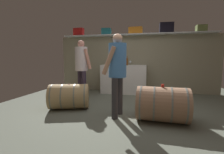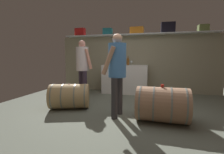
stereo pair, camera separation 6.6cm
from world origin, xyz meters
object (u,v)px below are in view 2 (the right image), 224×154
(wine_bottle_dark, at_px, (125,61))
(wine_barrel_far, at_px, (70,96))
(toolcase_black, at_px, (168,28))
(wine_glass, at_px, (131,62))
(work_cabinet, at_px, (125,79))
(tasting_cup, at_px, (162,86))
(toolcase_orange, at_px, (137,31))
(toolcase_olive, at_px, (203,28))
(wine_barrel_near, at_px, (162,104))
(visitor_tasting, at_px, (117,67))
(wine_bottle_amber, at_px, (128,61))
(winemaker_pouring, at_px, (83,63))
(toolcase_teal, at_px, (108,32))
(toolcase_red, at_px, (80,32))

(wine_bottle_dark, height_order, wine_barrel_far, wine_bottle_dark)
(toolcase_black, bearing_deg, wine_glass, -179.88)
(work_cabinet, height_order, tasting_cup, work_cabinet)
(toolcase_orange, height_order, wine_glass, toolcase_orange)
(toolcase_olive, distance_m, wine_glass, 2.40)
(wine_barrel_near, bearing_deg, visitor_tasting, 177.30)
(toolcase_olive, height_order, wine_bottle_amber, toolcase_olive)
(winemaker_pouring, bearing_deg, wine_glass, 87.30)
(tasting_cup, bearing_deg, wine_glass, 109.19)
(toolcase_black, distance_m, wine_barrel_near, 3.13)
(wine_glass, xyz_separation_m, wine_barrel_far, (-1.18, -2.17, -0.76))
(toolcase_teal, distance_m, wine_bottle_dark, 1.18)
(wine_bottle_amber, relative_size, wine_bottle_dark, 0.89)
(wine_barrel_far, bearing_deg, visitor_tasting, -29.43)
(wine_bottle_dark, bearing_deg, toolcase_black, 3.32)
(wine_bottle_amber, relative_size, tasting_cup, 5.09)
(wine_barrel_near, bearing_deg, tasting_cup, -177.46)
(wine_barrel_far, xyz_separation_m, tasting_cup, (2.05, -0.33, 0.39))
(toolcase_black, bearing_deg, toolcase_red, 178.30)
(wine_barrel_near, xyz_separation_m, wine_barrel_far, (-2.05, 0.33, -0.03))
(toolcase_orange, xyz_separation_m, wine_bottle_amber, (-0.22, -0.43, -1.02))
(toolcase_orange, bearing_deg, toolcase_olive, 4.42)
(toolcase_black, relative_size, wine_bottle_amber, 1.48)
(tasting_cup, bearing_deg, toolcase_black, 83.81)
(wine_bottle_dark, bearing_deg, winemaker_pouring, -132.16)
(tasting_cup, distance_m, winemaker_pouring, 2.52)
(tasting_cup, bearing_deg, winemaker_pouring, 148.64)
(wine_bottle_dark, bearing_deg, wine_barrel_far, -114.30)
(wine_bottle_amber, height_order, wine_barrel_far, wine_bottle_amber)
(toolcase_orange, height_order, wine_barrel_far, toolcase_orange)
(wine_bottle_dark, xyz_separation_m, visitor_tasting, (0.22, -2.38, -0.09))
(wine_bottle_dark, xyz_separation_m, wine_barrel_far, (-0.96, -2.13, -0.81))
(wine_bottle_amber, relative_size, visitor_tasting, 0.17)
(toolcase_black, bearing_deg, wine_barrel_far, -138.12)
(toolcase_olive, xyz_separation_m, tasting_cup, (-1.30, -2.53, -1.40))
(wine_glass, relative_size, winemaker_pouring, 0.09)
(toolcase_red, relative_size, wine_bottle_dark, 1.09)
(wine_bottle_amber, height_order, visitor_tasting, visitor_tasting)
(toolcase_orange, distance_m, winemaker_pouring, 2.16)
(work_cabinet, bearing_deg, wine_barrel_near, -65.38)
(toolcase_olive, relative_size, visitor_tasting, 0.17)
(wine_bottle_dark, relative_size, winemaker_pouring, 0.19)
(wine_barrel_near, height_order, wine_barrel_far, wine_barrel_near)
(toolcase_red, bearing_deg, wine_glass, 2.58)
(toolcase_orange, distance_m, wine_bottle_dark, 1.07)
(wine_glass, bearing_deg, toolcase_teal, 177.53)
(wine_bottle_dark, distance_m, visitor_tasting, 2.39)
(work_cabinet, relative_size, wine_barrel_near, 1.56)
(toolcase_red, xyz_separation_m, wine_barrel_near, (2.75, -2.53, -1.79))
(visitor_tasting, bearing_deg, wine_bottle_amber, 11.10)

